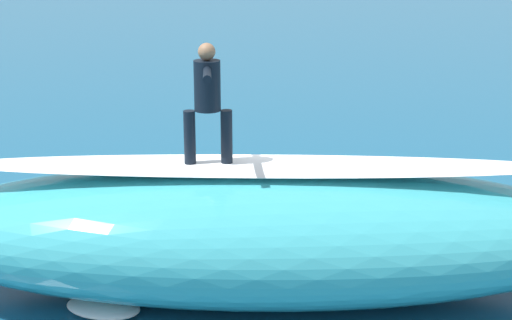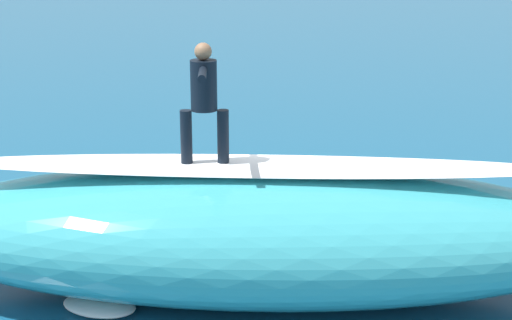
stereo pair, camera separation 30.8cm
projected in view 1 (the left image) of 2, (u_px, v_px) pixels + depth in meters
ground_plane at (248, 240)px, 13.08m from camera, size 120.00×120.00×0.00m
wave_crest at (258, 233)px, 10.96m from camera, size 10.00×5.23×1.83m
wave_foam_lip at (258, 166)px, 10.68m from camera, size 8.13×3.01×0.08m
surfboard_riding at (209, 166)px, 10.69m from camera, size 2.08×1.10×0.07m
surfer_riding at (207, 95)px, 10.41m from camera, size 0.61×1.47×1.61m
surfboard_paddling at (290, 201)px, 14.72m from camera, size 0.80×2.39×0.09m
surfer_paddling at (293, 191)px, 14.78m from camera, size 0.44×1.59×0.29m
foam_patch_near at (221, 206)px, 14.44m from camera, size 0.93×0.93×0.11m
foam_patch_mid at (103, 307)px, 10.68m from camera, size 1.08×0.72×0.15m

